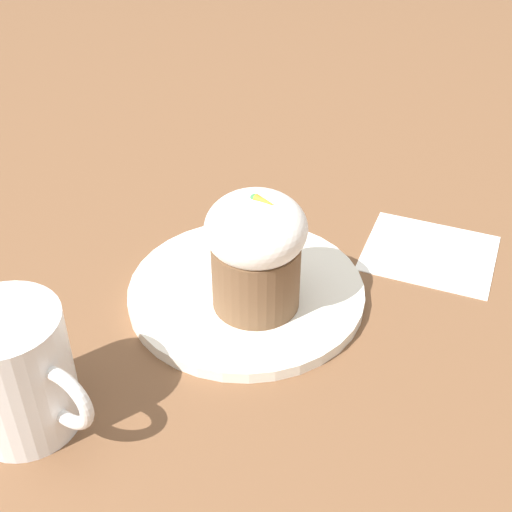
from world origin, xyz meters
name	(u,v)px	position (x,y,z in m)	size (l,w,h in m)	color
ground_plane	(246,297)	(0.00, 0.00, 0.00)	(4.00, 4.00, 0.00)	brown
dessert_plate	(246,292)	(0.00, 0.00, 0.01)	(0.22, 0.22, 0.01)	white
carrot_cake	(256,250)	(0.02, -0.01, 0.07)	(0.09, 0.09, 0.11)	brown
spoon	(237,277)	(-0.01, 0.01, 0.01)	(0.13, 0.03, 0.01)	silver
coffee_cup	(17,373)	(-0.06, -0.21, 0.05)	(0.12, 0.08, 0.10)	white
paper_napkin	(430,253)	(0.12, 0.15, 0.00)	(0.15, 0.13, 0.00)	white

